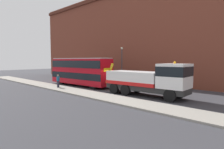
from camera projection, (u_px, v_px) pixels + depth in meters
name	position (u px, v px, depth m)	size (l,w,h in m)	color
ground_plane	(113.00, 90.00, 24.08)	(120.00, 120.00, 0.00)	#38383D
near_kerb	(86.00, 93.00, 21.07)	(60.00, 2.80, 0.15)	gray
building_facade	(150.00, 32.00, 29.35)	(60.00, 1.50, 16.00)	brown
recovery_tow_truck	(149.00, 80.00, 19.70)	(10.20, 3.09, 3.67)	#2D2D2D
double_decker_bus	(80.00, 71.00, 27.84)	(11.14, 3.10, 4.06)	#B70C19
pedestrian_onlooker	(58.00, 81.00, 25.20)	(0.43, 0.48, 1.71)	#232333
street_lamp	(122.00, 62.00, 30.77)	(0.36, 0.36, 5.83)	#38383D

